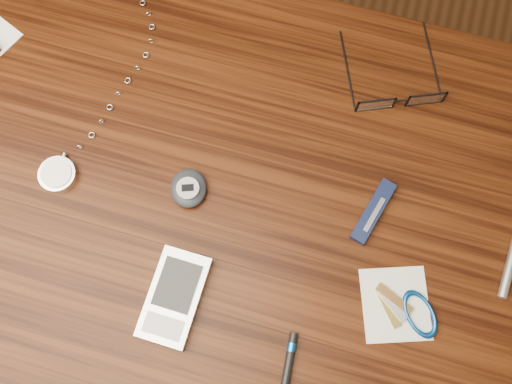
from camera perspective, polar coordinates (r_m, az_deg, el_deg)
ground at (r=1.52m, az=-2.68°, el=-8.29°), size 3.80×3.80×0.00m
desk at (r=0.89m, az=-4.55°, el=-1.96°), size 1.00×0.70×0.75m
eyeglasses at (r=0.85m, az=14.15°, el=9.18°), size 0.17×0.17×0.03m
pocket_watch at (r=0.83m, az=-18.89°, el=2.20°), size 0.09×0.33×0.02m
pda_phone at (r=0.75m, az=-8.18°, el=-10.35°), size 0.07×0.12×0.02m
pedometer at (r=0.78m, az=-6.76°, el=0.39°), size 0.07×0.07×0.02m
notepad_keys at (r=0.78m, az=14.97°, el=-11.28°), size 0.13×0.12×0.01m
pocket_knife at (r=0.79m, az=11.64°, el=-1.92°), size 0.05×0.10×0.01m
black_blue_pen at (r=0.75m, az=3.29°, el=-16.73°), size 0.02×0.08×0.01m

